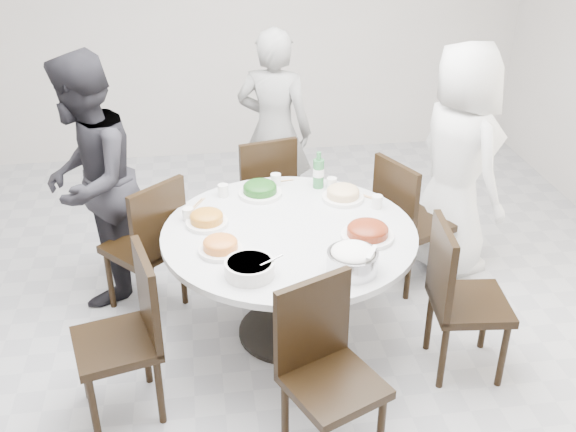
{
  "coord_description": "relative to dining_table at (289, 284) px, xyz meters",
  "views": [
    {
      "loc": [
        -0.22,
        -3.41,
        2.7
      ],
      "look_at": [
        0.28,
        0.04,
        0.82
      ],
      "focal_mm": 42.0,
      "sensor_mm": 36.0,
      "label": 1
    }
  ],
  "objects": [
    {
      "name": "floor",
      "position": [
        -0.28,
        0.01,
        -0.38
      ],
      "size": [
        6.0,
        6.0,
        0.01
      ],
      "primitive_type": "cube",
      "color": "#ADAEB2",
      "rests_on": "ground"
    },
    {
      "name": "wall_back",
      "position": [
        -0.28,
        3.01,
        1.02
      ],
      "size": [
        6.0,
        0.01,
        2.8
      ],
      "primitive_type": "cube",
      "color": "silver",
      "rests_on": "ground"
    },
    {
      "name": "dining_table",
      "position": [
        0.0,
        0.0,
        0.0
      ],
      "size": [
        1.5,
        1.5,
        0.75
      ],
      "primitive_type": "cylinder",
      "color": "silver",
      "rests_on": "floor"
    },
    {
      "name": "chair_ne",
      "position": [
        0.94,
        0.49,
        0.1
      ],
      "size": [
        0.55,
        0.55,
        0.95
      ],
      "primitive_type": "cube",
      "rotation": [
        0.0,
        0.0,
        1.99
      ],
      "color": "black",
      "rests_on": "floor"
    },
    {
      "name": "chair_n",
      "position": [
        -0.06,
        1.09,
        0.1
      ],
      "size": [
        0.51,
        0.51,
        0.95
      ],
      "primitive_type": "cube",
      "rotation": [
        0.0,
        0.0,
        3.37
      ],
      "color": "black",
      "rests_on": "floor"
    },
    {
      "name": "chair_nw",
      "position": [
        -0.89,
        0.44,
        0.1
      ],
      "size": [
        0.59,
        0.59,
        0.95
      ],
      "primitive_type": "cube",
      "rotation": [
        0.0,
        0.0,
        3.88
      ],
      "color": "black",
      "rests_on": "floor"
    },
    {
      "name": "chair_sw",
      "position": [
        -0.99,
        -0.53,
        0.1
      ],
      "size": [
        0.51,
        0.51,
        0.95
      ],
      "primitive_type": "cube",
      "rotation": [
        0.0,
        0.0,
        4.96
      ],
      "color": "black",
      "rests_on": "floor"
    },
    {
      "name": "chair_s",
      "position": [
        0.07,
        -1.0,
        0.1
      ],
      "size": [
        0.56,
        0.56,
        0.95
      ],
      "primitive_type": "cube",
      "rotation": [
        0.0,
        0.0,
        6.71
      ],
      "color": "black",
      "rests_on": "floor"
    },
    {
      "name": "chair_se",
      "position": [
        0.97,
        -0.46,
        0.1
      ],
      "size": [
        0.46,
        0.46,
        0.95
      ],
      "primitive_type": "cube",
      "rotation": [
        0.0,
        0.0,
        7.75
      ],
      "color": "black",
      "rests_on": "floor"
    },
    {
      "name": "diner_right",
      "position": [
        1.27,
        0.66,
        0.45
      ],
      "size": [
        0.72,
        0.92,
        1.66
      ],
      "primitive_type": "imported",
      "rotation": [
        0.0,
        0.0,
        1.83
      ],
      "color": "silver",
      "rests_on": "floor"
    },
    {
      "name": "diner_middle",
      "position": [
        0.1,
        1.46,
        0.43
      ],
      "size": [
        0.69,
        0.57,
        1.61
      ],
      "primitive_type": "imported",
      "rotation": [
        0.0,
        0.0,
        2.76
      ],
      "color": "black",
      "rests_on": "floor"
    },
    {
      "name": "diner_left",
      "position": [
        -1.21,
        0.66,
        0.46
      ],
      "size": [
        0.75,
        0.9,
        1.68
      ],
      "primitive_type": "imported",
      "rotation": [
        0.0,
        0.0,
        4.57
      ],
      "color": "black",
      "rests_on": "floor"
    },
    {
      "name": "dish_greens",
      "position": [
        -0.12,
        0.48,
        0.41
      ],
      "size": [
        0.28,
        0.28,
        0.07
      ],
      "primitive_type": "cylinder",
      "color": "white",
      "rests_on": "dining_table"
    },
    {
      "name": "dish_pale",
      "position": [
        0.4,
        0.35,
        0.41
      ],
      "size": [
        0.27,
        0.27,
        0.07
      ],
      "primitive_type": "cylinder",
      "color": "white",
      "rests_on": "dining_table"
    },
    {
      "name": "dish_orange",
      "position": [
        -0.47,
        0.14,
        0.41
      ],
      "size": [
        0.25,
        0.25,
        0.07
      ],
      "primitive_type": "cylinder",
      "color": "white",
      "rests_on": "dining_table"
    },
    {
      "name": "dish_redbrown",
      "position": [
        0.43,
        -0.15,
        0.41
      ],
      "size": [
        0.3,
        0.3,
        0.08
      ],
      "primitive_type": "cylinder",
      "color": "white",
      "rests_on": "dining_table"
    },
    {
      "name": "dish_tofu",
      "position": [
        -0.41,
        -0.19,
        0.41
      ],
      "size": [
        0.25,
        0.25,
        0.06
      ],
      "primitive_type": "cylinder",
      "color": "white",
      "rests_on": "dining_table"
    },
    {
      "name": "rice_bowl",
      "position": [
        0.26,
        -0.48,
        0.43
      ],
      "size": [
        0.27,
        0.27,
        0.12
      ],
      "primitive_type": "cylinder",
      "color": "silver",
      "rests_on": "dining_table"
    },
    {
      "name": "soup_bowl",
      "position": [
        -0.27,
        -0.44,
        0.42
      ],
      "size": [
        0.26,
        0.26,
        0.08
      ],
      "primitive_type": "cylinder",
      "color": "white",
      "rests_on": "dining_table"
    },
    {
      "name": "beverage_bottle",
      "position": [
        0.27,
        0.55,
        0.5
      ],
      "size": [
        0.07,
        0.07,
        0.25
      ],
      "primitive_type": "cylinder",
      "color": "#2D723C",
      "rests_on": "dining_table"
    },
    {
      "name": "tea_cups",
      "position": [
        -0.02,
        0.59,
        0.42
      ],
      "size": [
        0.07,
        0.07,
        0.08
      ],
      "primitive_type": "cylinder",
      "color": "white",
      "rests_on": "dining_table"
    },
    {
      "name": "chopsticks",
      "position": [
        -0.01,
        0.67,
        0.38
      ],
      "size": [
        0.24,
        0.04,
        0.01
      ],
      "primitive_type": null,
      "color": "tan",
      "rests_on": "dining_table"
    }
  ]
}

